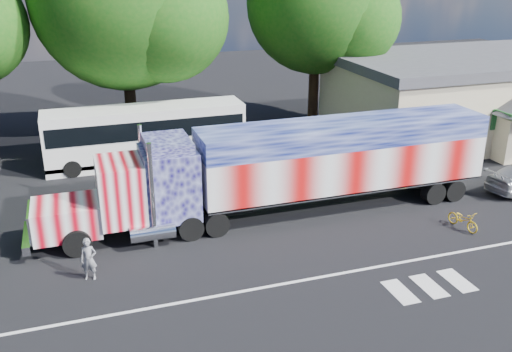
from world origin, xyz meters
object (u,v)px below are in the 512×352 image
object	(u,v)px
semi_truck	(291,166)
tree_ne_a	(319,4)
coach_bus	(146,134)
bicycle	(463,219)
woman	(89,259)

from	to	relation	value
semi_truck	tree_ne_a	distance (m)	16.68
coach_bus	tree_ne_a	xyz separation A→B (m)	(12.57, 4.61, 6.50)
coach_bus	semi_truck	bearing A→B (deg)	-60.32
coach_bus	bicycle	distance (m)	17.61
semi_truck	bicycle	world-z (taller)	semi_truck
semi_truck	bicycle	size ratio (longest dim) A/B	12.85
semi_truck	bicycle	bearing A→B (deg)	-30.62
coach_bus	tree_ne_a	world-z (taller)	tree_ne_a
coach_bus	bicycle	world-z (taller)	coach_bus
woman	bicycle	size ratio (longest dim) A/B	1.00
semi_truck	woman	distance (m)	9.74
woman	bicycle	distance (m)	15.70
woman	tree_ne_a	bearing A→B (deg)	60.42
semi_truck	coach_bus	world-z (taller)	semi_truck
semi_truck	woman	xyz separation A→B (m)	(-9.13, -3.05, -1.48)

